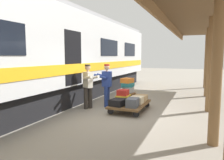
{
  "coord_description": "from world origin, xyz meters",
  "views": [
    {
      "loc": [
        -2.11,
        6.84,
        2.01
      ],
      "look_at": [
        0.86,
        -0.35,
        1.15
      ],
      "focal_mm": 34.37,
      "sensor_mm": 36.0,
      "label": 1
    }
  ],
  "objects": [
    {
      "name": "suitcase_black_hardshell",
      "position": [
        0.52,
        -0.12,
        0.4
      ],
      "size": [
        0.54,
        0.67,
        0.23
      ],
      "primitive_type": "cube",
      "rotation": [
        0.0,
        0.0,
        -0.13
      ],
      "color": "black",
      "rests_on": "luggage_cart"
    },
    {
      "name": "luggage_cart",
      "position": [
        0.26,
        -0.65,
        0.24
      ],
      "size": [
        1.16,
        1.93,
        0.28
      ],
      "color": "brown",
      "rests_on": "ground_plane"
    },
    {
      "name": "suitcase_tan_vintage",
      "position": [
        0.0,
        -1.18,
        0.39
      ],
      "size": [
        0.52,
        0.64,
        0.23
      ],
      "primitive_type": "cube",
      "rotation": [
        0.0,
        0.0,
        0.07
      ],
      "color": "tan",
      "rests_on": "luggage_cart"
    },
    {
      "name": "porter_by_door",
      "position": [
        1.83,
        -0.31,
        0.93
      ],
      "size": [
        0.74,
        0.62,
        1.7
      ],
      "color": "#332D28",
      "rests_on": "ground_plane"
    },
    {
      "name": "platform_canopy",
      "position": [
        -2.38,
        0.0,
        3.27
      ],
      "size": [
        3.2,
        17.02,
        3.56
      ],
      "color": "brown",
      "rests_on": "ground_plane"
    },
    {
      "name": "suitcase_brown_leather",
      "position": [
        0.52,
        -1.18,
        0.42
      ],
      "size": [
        0.55,
        0.52,
        0.28
      ],
      "primitive_type": "cube",
      "rotation": [
        0.0,
        0.0,
        -0.06
      ],
      "color": "brown",
      "rests_on": "luggage_cart"
    },
    {
      "name": "train_car",
      "position": [
        3.76,
        0.0,
        2.06
      ],
      "size": [
        3.02,
        19.62,
        4.0
      ],
      "color": "silver",
      "rests_on": "ground_plane"
    },
    {
      "name": "suitcase_orange_carryall",
      "position": [
        0.57,
        -1.23,
        1.05
      ],
      "size": [
        0.46,
        0.53,
        0.19
      ],
      "primitive_type": "cube",
      "rotation": [
        0.0,
        0.0,
        -0.2
      ],
      "color": "#CC6B23",
      "rests_on": "suitcase_teal_softside"
    },
    {
      "name": "porter_in_overalls",
      "position": [
        1.33,
        -0.91,
        0.93
      ],
      "size": [
        0.69,
        0.47,
        1.7
      ],
      "color": "navy",
      "rests_on": "ground_plane"
    },
    {
      "name": "suitcase_teal_softside",
      "position": [
        0.54,
        -1.24,
        0.88
      ],
      "size": [
        0.47,
        0.55,
        0.15
      ],
      "primitive_type": "cube",
      "rotation": [
        0.0,
        0.0,
        0.07
      ],
      "color": "#1E666B",
      "rests_on": "suitcase_gray_aluminum"
    },
    {
      "name": "suitcase_slate_roller",
      "position": [
        0.0,
        -0.12,
        0.43
      ],
      "size": [
        0.41,
        0.57,
        0.3
      ],
      "primitive_type": "cube",
      "rotation": [
        0.0,
        0.0,
        0.07
      ],
      "color": "#4C515B",
      "rests_on": "luggage_cart"
    },
    {
      "name": "suitcase_gray_aluminum",
      "position": [
        0.52,
        -1.22,
        0.68
      ],
      "size": [
        0.37,
        0.48,
        0.24
      ],
      "primitive_type": "cube",
      "rotation": [
        0.0,
        0.0,
        -0.17
      ],
      "color": "#9EA0A5",
      "rests_on": "suitcase_brown_leather"
    },
    {
      "name": "ground_plane",
      "position": [
        0.0,
        0.0,
        0.0
      ],
      "size": [
        60.0,
        60.0,
        0.0
      ],
      "primitive_type": "plane",
      "color": "gray"
    },
    {
      "name": "suitcase_yellow_case",
      "position": [
        0.52,
        -0.65,
        0.42
      ],
      "size": [
        0.52,
        0.6,
        0.28
      ],
      "primitive_type": "cube",
      "rotation": [
        0.0,
        0.0,
        0.08
      ],
      "color": "gold",
      "rests_on": "luggage_cart"
    },
    {
      "name": "suitcase_cream_canvas",
      "position": [
        0.0,
        -0.65,
        0.41
      ],
      "size": [
        0.45,
        0.51,
        0.26
      ],
      "primitive_type": "cube",
      "rotation": [
        0.0,
        0.0,
        0.02
      ],
      "color": "beige",
      "rests_on": "luggage_cart"
    },
    {
      "name": "suitcase_red_plastic",
      "position": [
        0.53,
        -0.62,
        0.67
      ],
      "size": [
        0.37,
        0.39,
        0.21
      ],
      "primitive_type": "cube",
      "rotation": [
        0.0,
        0.0,
        -0.0
      ],
      "color": "#AD231E",
      "rests_on": "suitcase_yellow_case"
    }
  ]
}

